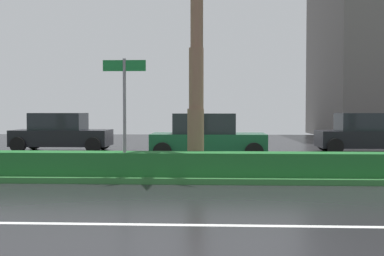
{
  "coord_description": "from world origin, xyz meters",
  "views": [
    {
      "loc": [
        0.66,
        -5.29,
        1.82
      ],
      "look_at": [
        -0.0,
        9.2,
        1.28
      ],
      "focal_mm": 43.37,
      "sensor_mm": 36.0,
      "label": 1
    }
  ],
  "objects": [
    {
      "name": "car_in_traffic_second",
      "position": [
        -6.2,
        15.3,
        0.83
      ],
      "size": [
        4.3,
        2.02,
        1.72
      ],
      "color": "black",
      "rests_on": "ground_plane"
    },
    {
      "name": "ground_plane",
      "position": [
        0.0,
        9.0,
        -0.05
      ],
      "size": [
        90.0,
        42.0,
        0.1
      ],
      "primitive_type": "cube",
      "color": "black"
    },
    {
      "name": "median_strip",
      "position": [
        0.0,
        8.0,
        0.07
      ],
      "size": [
        85.5,
        4.0,
        0.15
      ],
      "primitive_type": "cube",
      "color": "#2D6B33",
      "rests_on": "ground_plane"
    },
    {
      "name": "median_hedge",
      "position": [
        0.0,
        6.6,
        0.45
      ],
      "size": [
        76.5,
        0.7,
        0.6
      ],
      "color": "#1E6028",
      "rests_on": "median_strip"
    },
    {
      "name": "car_in_traffic_fourth",
      "position": [
        7.32,
        15.0,
        0.83
      ],
      "size": [
        4.3,
        2.02,
        1.72
      ],
      "color": "black",
      "rests_on": "ground_plane"
    },
    {
      "name": "street_name_sign",
      "position": [
        -1.6,
        6.46,
        2.08
      ],
      "size": [
        1.1,
        0.08,
        3.0
      ],
      "color": "slate",
      "rests_on": "median_strip"
    },
    {
      "name": "near_lane_divider_stripe",
      "position": [
        0.0,
        2.0,
        0.0
      ],
      "size": [
        81.0,
        0.14,
        0.01
      ],
      "primitive_type": "cube",
      "color": "white",
      "rests_on": "ground_plane"
    },
    {
      "name": "car_in_traffic_third",
      "position": [
        0.43,
        12.22,
        0.83
      ],
      "size": [
        4.3,
        2.02,
        1.72
      ],
      "color": "#195133",
      "rests_on": "ground_plane"
    }
  ]
}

